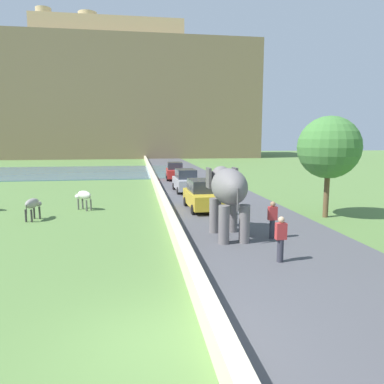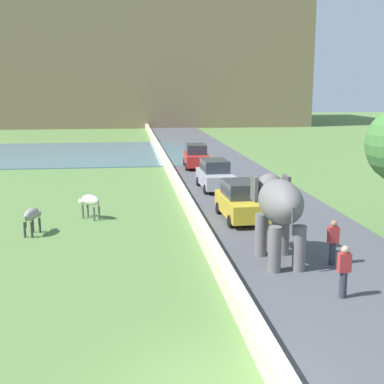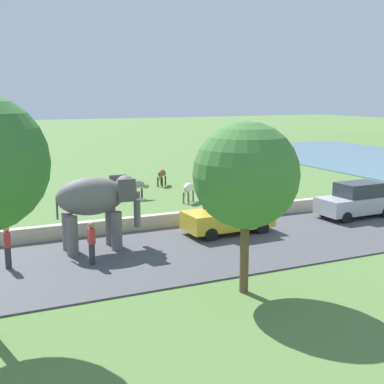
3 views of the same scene
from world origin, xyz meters
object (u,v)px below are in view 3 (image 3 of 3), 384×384
at_px(cow_grey, 136,185).
at_px(person_beside_elephant, 92,243).
at_px(car_yellow, 229,214).
at_px(car_silver, 356,200).
at_px(cow_white, 189,188).
at_px(person_trailing, 7,246).
at_px(elephant, 97,201).
at_px(cow_brown, 162,174).

bearing_deg(cow_grey, person_beside_elephant, -26.03).
bearing_deg(cow_grey, car_yellow, 8.16).
bearing_deg(car_yellow, car_silver, 90.00).
relative_size(car_silver, cow_white, 3.29).
height_order(person_trailing, cow_white, person_trailing).
xyz_separation_m(elephant, car_yellow, (0.00, 5.96, -1.14)).
distance_m(elephant, car_silver, 13.33).
height_order(elephant, cow_grey, elephant).
xyz_separation_m(elephant, cow_grey, (-9.15, 4.65, -1.20)).
bearing_deg(cow_white, elephant, -45.64).
bearing_deg(car_silver, cow_brown, -156.21).
relative_size(person_beside_elephant, cow_grey, 1.15).
distance_m(person_beside_elephant, cow_grey, 12.14).
relative_size(person_trailing, cow_white, 1.33).
xyz_separation_m(car_silver, cow_grey, (-9.15, -8.63, -0.06)).
relative_size(person_trailing, cow_brown, 1.25).
distance_m(cow_grey, cow_white, 3.29).
bearing_deg(cow_brown, cow_white, -5.67).
bearing_deg(person_beside_elephant, cow_grey, 153.97).
bearing_deg(person_beside_elephant, car_yellow, 104.87).
xyz_separation_m(elephant, car_silver, (0.00, 13.28, -1.14)).
relative_size(elephant, cow_white, 2.82).
distance_m(car_silver, cow_white, 9.30).
bearing_deg(person_trailing, car_silver, 93.32).
relative_size(elephant, cow_brown, 2.66).
bearing_deg(car_silver, cow_grey, -136.67).
height_order(cow_white, cow_brown, same).
bearing_deg(cow_brown, person_beside_elephant, -29.99).
distance_m(person_beside_elephant, car_silver, 14.07).
height_order(person_trailing, car_silver, car_silver).
height_order(person_beside_elephant, cow_brown, person_beside_elephant).
relative_size(person_trailing, car_silver, 0.40).
bearing_deg(elephant, cow_white, 134.36).
bearing_deg(cow_white, person_beside_elephant, -41.77).
height_order(elephant, cow_white, elephant).
xyz_separation_m(person_beside_elephant, car_silver, (-1.76, 13.96, 0.03)).
bearing_deg(cow_brown, elephant, -31.13).
distance_m(person_trailing, cow_brown, 17.67).
bearing_deg(car_silver, car_yellow, -90.00).
height_order(car_yellow, cow_brown, car_yellow).
bearing_deg(person_beside_elephant, car_silver, 97.20).
xyz_separation_m(elephant, person_trailing, (0.97, -3.49, -1.16)).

